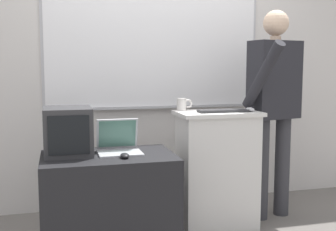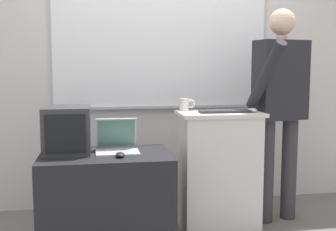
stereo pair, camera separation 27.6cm
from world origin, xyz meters
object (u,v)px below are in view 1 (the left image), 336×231
Objects in this scene: lectern_podium at (217,169)px; computer_mouse_by_laptop at (125,156)px; side_desk at (109,203)px; wireless_keyboard at (223,111)px; crt_monitor at (68,131)px; laptop at (119,142)px; person_presenter at (274,99)px; coffee_mug at (182,104)px; computer_mouse_by_keyboard at (250,109)px.

computer_mouse_by_laptop is (-0.81, -0.37, 0.24)m from lectern_podium.
wireless_keyboard is at bearing 11.44° from side_desk.
lectern_podium is 1.03× the size of side_desk.
computer_mouse_by_laptop is 0.45m from crt_monitor.
laptop is (-0.82, -0.16, 0.29)m from lectern_podium.
person_presenter is at bearing 12.74° from side_desk.
coffee_mug is at bearing 27.51° from laptop.
side_desk is 2.46× the size of crt_monitor.
person_presenter reaches higher than computer_mouse_by_keyboard.
wireless_keyboard is 3.03× the size of coffee_mug.
lectern_podium is 0.60m from coffee_mug.
lectern_podium is 2.40× the size of wireless_keyboard.
side_desk is 0.40m from computer_mouse_by_laptop.
crt_monitor is (-1.42, -0.08, -0.11)m from computer_mouse_by_keyboard.
computer_mouse_by_keyboard reaches higher than side_desk.
side_desk is 9.21× the size of computer_mouse_by_keyboard.
coffee_mug is (0.57, 0.30, 0.24)m from laptop.
side_desk is at bearing -168.56° from wireless_keyboard.
crt_monitor is 0.97m from coffee_mug.
computer_mouse_by_laptop is 1.13m from computer_mouse_by_keyboard.
computer_mouse_by_keyboard is 1.43m from crt_monitor.
laptop reaches higher than side_desk.
computer_mouse_by_laptop reaches higher than side_desk.
computer_mouse_by_laptop is 0.27× the size of crt_monitor.
wireless_keyboard is 3.98× the size of computer_mouse_by_laptop.
lectern_podium reaches higher than side_desk.
computer_mouse_by_laptop is at bearing -159.33° from wireless_keyboard.
laptop is at bearing -152.49° from coffee_mug.
computer_mouse_by_keyboard is 0.27× the size of crt_monitor.
crt_monitor is at bearing 178.31° from laptop.
computer_mouse_by_keyboard is at bearing 8.33° from side_desk.
side_desk is at bearing 126.67° from computer_mouse_by_laptop.
person_presenter reaches higher than crt_monitor.
coffee_mug is (-0.28, 0.19, 0.04)m from wireless_keyboard.
lectern_podium is at bearing 14.86° from side_desk.
side_desk is 0.59m from crt_monitor.
wireless_keyboard is (-0.52, -0.14, -0.07)m from person_presenter.
wireless_keyboard is 3.98× the size of computer_mouse_by_keyboard.
side_desk is 1.13m from wireless_keyboard.
coffee_mug is at bearing 145.52° from wireless_keyboard.
coffee_mug is at bearing 42.22° from computer_mouse_by_laptop.
coffee_mug reaches higher than crt_monitor.
laptop is 1.09m from computer_mouse_by_keyboard.
wireless_keyboard is (0.02, -0.05, 0.48)m from lectern_podium.
side_desk is (-0.90, -0.24, -0.13)m from lectern_podium.
crt_monitor is at bearing -175.46° from wireless_keyboard.
person_presenter is at bearing 9.18° from lectern_podium.
laptop is 0.87m from wireless_keyboard.
wireless_keyboard is 1.06× the size of crt_monitor.
computer_mouse_by_laptop is at bearing -137.78° from coffee_mug.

